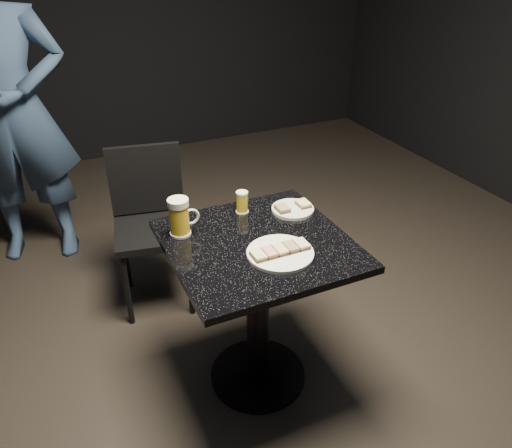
{
  "coord_description": "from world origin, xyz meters",
  "views": [
    {
      "loc": [
        -0.71,
        -1.5,
        1.81
      ],
      "look_at": [
        0.0,
        0.02,
        0.82
      ],
      "focal_mm": 35.0,
      "sensor_mm": 36.0,
      "label": 1
    }
  ],
  "objects_px": {
    "chair": "(150,217)",
    "patron": "(12,110)",
    "plate_small": "(293,209)",
    "table": "(258,290)",
    "beer_tumbler": "(242,202)",
    "plate_large": "(280,253)",
    "beer_mug": "(180,217)"
  },
  "relations": [
    {
      "from": "table",
      "to": "beer_tumbler",
      "type": "distance_m",
      "value": 0.38
    },
    {
      "from": "plate_small",
      "to": "chair",
      "type": "height_order",
      "value": "chair"
    },
    {
      "from": "chair",
      "to": "patron",
      "type": "bearing_deg",
      "value": 125.88
    },
    {
      "from": "beer_mug",
      "to": "patron",
      "type": "bearing_deg",
      "value": 111.29
    },
    {
      "from": "beer_tumbler",
      "to": "chair",
      "type": "height_order",
      "value": "chair"
    },
    {
      "from": "plate_small",
      "to": "patron",
      "type": "distance_m",
      "value": 1.77
    },
    {
      "from": "chair",
      "to": "table",
      "type": "bearing_deg",
      "value": -72.98
    },
    {
      "from": "beer_mug",
      "to": "chair",
      "type": "height_order",
      "value": "beer_mug"
    },
    {
      "from": "plate_small",
      "to": "table",
      "type": "xyz_separation_m",
      "value": [
        -0.24,
        -0.17,
        -0.25
      ]
    },
    {
      "from": "plate_large",
      "to": "plate_small",
      "type": "bearing_deg",
      "value": 53.86
    },
    {
      "from": "patron",
      "to": "table",
      "type": "distance_m",
      "value": 1.82
    },
    {
      "from": "plate_small",
      "to": "beer_mug",
      "type": "height_order",
      "value": "beer_mug"
    },
    {
      "from": "plate_large",
      "to": "table",
      "type": "height_order",
      "value": "plate_large"
    },
    {
      "from": "patron",
      "to": "table",
      "type": "relative_size",
      "value": 2.49
    },
    {
      "from": "table",
      "to": "chair",
      "type": "height_order",
      "value": "chair"
    },
    {
      "from": "patron",
      "to": "beer_tumbler",
      "type": "relative_size",
      "value": 19.03
    },
    {
      "from": "plate_small",
      "to": "beer_tumbler",
      "type": "bearing_deg",
      "value": 158.23
    },
    {
      "from": "beer_mug",
      "to": "plate_small",
      "type": "bearing_deg",
      "value": -1.97
    },
    {
      "from": "table",
      "to": "beer_tumbler",
      "type": "height_order",
      "value": "beer_tumbler"
    },
    {
      "from": "beer_mug",
      "to": "beer_tumbler",
      "type": "xyz_separation_m",
      "value": [
        0.3,
        0.06,
        -0.03
      ]
    },
    {
      "from": "plate_large",
      "to": "plate_small",
      "type": "height_order",
      "value": "same"
    },
    {
      "from": "plate_large",
      "to": "patron",
      "type": "xyz_separation_m",
      "value": [
        -0.84,
        1.7,
        0.18
      ]
    },
    {
      "from": "plate_small",
      "to": "patron",
      "type": "relative_size",
      "value": 0.1
    },
    {
      "from": "plate_large",
      "to": "patron",
      "type": "height_order",
      "value": "patron"
    },
    {
      "from": "table",
      "to": "beer_mug",
      "type": "relative_size",
      "value": 4.75
    },
    {
      "from": "beer_mug",
      "to": "beer_tumbler",
      "type": "distance_m",
      "value": 0.31
    },
    {
      "from": "plate_large",
      "to": "beer_mug",
      "type": "relative_size",
      "value": 1.62
    },
    {
      "from": "table",
      "to": "beer_tumbler",
      "type": "bearing_deg",
      "value": 81.04
    },
    {
      "from": "beer_mug",
      "to": "chair",
      "type": "bearing_deg",
      "value": 89.29
    },
    {
      "from": "plate_small",
      "to": "patron",
      "type": "xyz_separation_m",
      "value": [
        -1.05,
        1.42,
        0.18
      ]
    },
    {
      "from": "patron",
      "to": "chair",
      "type": "bearing_deg",
      "value": -40.44
    },
    {
      "from": "beer_tumbler",
      "to": "plate_small",
      "type": "bearing_deg",
      "value": -21.77
    }
  ]
}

